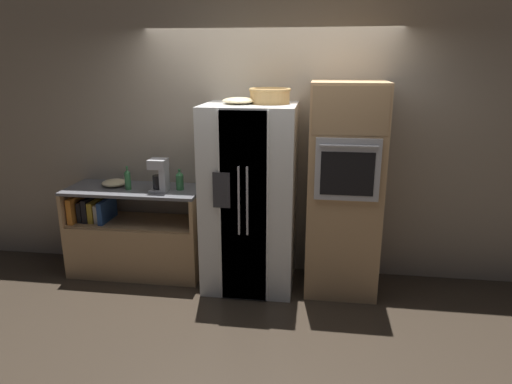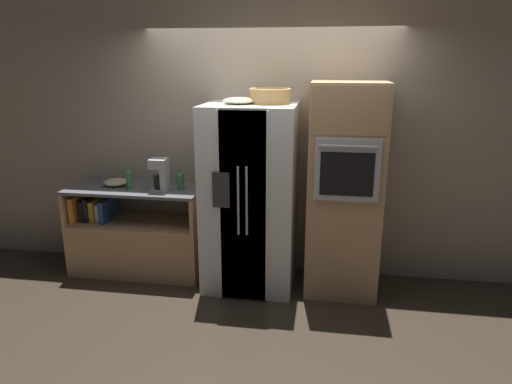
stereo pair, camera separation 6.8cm
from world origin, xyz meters
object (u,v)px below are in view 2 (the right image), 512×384
Objects in this scene: bottle_tall at (180,180)px; mixing_bowl at (116,182)px; wicker_basket at (270,95)px; fruit_bowl at (239,101)px; bottle_short at (129,179)px; wall_oven at (344,190)px; coffee_maker at (161,174)px; refrigerator at (250,198)px.

bottle_tall is 0.73m from mixing_bowl.
wicker_basket is 0.29m from fruit_bowl.
bottle_short is at bearing -172.71° from bottle_tall.
mixing_bowl is at bearing 177.51° from wall_oven.
bottle_short is (-1.44, -0.05, -0.85)m from wicker_basket.
coffee_maker is (-1.08, -0.06, -0.78)m from wicker_basket.
fruit_bowl reaches higher than refrigerator.
wicker_basket is 1.88m from mixing_bowl.
wall_oven is at bearing -2.49° from mixing_bowl.
wicker_basket is at bearing 26.28° from refrigerator.
mixing_bowl is (-2.36, 0.10, -0.05)m from wall_oven.
mixing_bowl is 0.78× the size of coffee_maker.
fruit_bowl reaches higher than coffee_maker.
wall_oven is 1.63m from bottle_tall.
mixing_bowl is at bearing 174.22° from refrigerator.
bottle_short is 0.95× the size of mixing_bowl.
refrigerator reaches higher than bottle_tall.
coffee_maker is at bearing -12.42° from mixing_bowl.
refrigerator reaches higher than coffee_maker.
wall_oven reaches higher than bottle_short.
wall_oven is 1.30m from fruit_bowl.
refrigerator is 0.93m from coffee_maker.
wicker_basket is at bearing 176.59° from wall_oven.
bottle_short is at bearing -178.08° from wicker_basket.
bottle_short is 0.74× the size of coffee_maker.
wall_oven reaches higher than bottle_tall.
wall_oven reaches higher than coffee_maker.
mixing_bowl is (-0.72, 0.04, -0.06)m from bottle_tall.
fruit_bowl is 1.03m from bottle_tall.
fruit_bowl is at bearing -5.61° from mixing_bowl.
wicker_basket is (-0.72, 0.04, 0.87)m from wall_oven.
coffee_maker reaches higher than bottle_tall.
wall_oven is (0.90, 0.05, 0.11)m from refrigerator.
fruit_bowl is at bearing -1.26° from bottle_short.
fruit_bowl is 1.20× the size of mixing_bowl.
refrigerator is at bearing -1.64° from coffee_maker.
fruit_bowl is at bearing -165.24° from wicker_basket.
bottle_short reaches higher than bottle_tall.
mixing_bowl is at bearing 177.92° from wicker_basket.
wicker_basket is 1.27× the size of fruit_bowl.
coffee_maker is at bearing -154.50° from bottle_tall.
bottle_tall is (-1.63, 0.06, 0.02)m from wall_oven.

